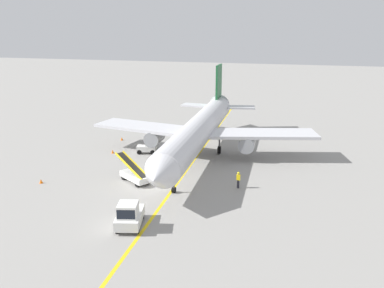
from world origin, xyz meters
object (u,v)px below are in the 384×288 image
at_px(baggage_tug_near_wing, 148,146).
at_px(safety_cone_nose_right, 122,139).
at_px(ground_crew_marshaller, 238,179).
at_px(belt_loader_forward_hold, 135,174).
at_px(pushback_tug, 129,215).
at_px(airliner, 200,129).
at_px(safety_cone_nose_left, 113,152).
at_px(safety_cone_wingtip_left, 41,181).

relative_size(baggage_tug_near_wing, safety_cone_nose_right, 6.04).
bearing_deg(ground_crew_marshaller, baggage_tug_near_wing, 148.04).
bearing_deg(belt_loader_forward_hold, pushback_tug, -67.91).
xyz_separation_m(airliner, baggage_tug_near_wing, (-6.64, -0.89, -2.49)).
relative_size(airliner, safety_cone_nose_left, 80.29).
bearing_deg(belt_loader_forward_hold, safety_cone_nose_left, 129.71).
bearing_deg(ground_crew_marshaller, airliner, 125.52).
distance_m(airliner, safety_cone_nose_right, 13.50).
distance_m(baggage_tug_near_wing, ground_crew_marshaller, 15.46).
bearing_deg(airliner, safety_cone_nose_left, -168.69).
relative_size(baggage_tug_near_wing, safety_cone_wingtip_left, 6.04).
bearing_deg(safety_cone_wingtip_left, belt_loader_forward_hold, 19.52).
xyz_separation_m(baggage_tug_near_wing, ground_crew_marshaller, (13.12, -8.18, -0.02)).
xyz_separation_m(pushback_tug, safety_cone_nose_left, (-10.54, 17.39, -0.77)).
bearing_deg(pushback_tug, ground_crew_marshaller, 56.83).
xyz_separation_m(safety_cone_nose_left, safety_cone_wingtip_left, (-2.22, -11.41, 0.00)).
xyz_separation_m(belt_loader_forward_hold, safety_cone_nose_left, (-6.81, 8.20, -0.56)).
xyz_separation_m(safety_cone_nose_right, safety_cone_wingtip_left, (-0.58, -17.33, 0.00)).
height_order(belt_loader_forward_hold, safety_cone_nose_left, belt_loader_forward_hold).
bearing_deg(safety_cone_wingtip_left, ground_crew_marshaller, 12.97).
xyz_separation_m(belt_loader_forward_hold, ground_crew_marshaller, (10.60, 1.32, 0.13)).
height_order(airliner, safety_cone_nose_left, airliner).
xyz_separation_m(belt_loader_forward_hold, safety_cone_wingtip_left, (-9.03, -3.20, -0.56)).
bearing_deg(baggage_tug_near_wing, safety_cone_nose_left, -163.21).
bearing_deg(ground_crew_marshaller, belt_loader_forward_hold, -172.91).
relative_size(belt_loader_forward_hold, safety_cone_nose_left, 11.07).
bearing_deg(ground_crew_marshaller, safety_cone_wingtip_left, -167.03).
relative_size(airliner, pushback_tug, 8.91).
distance_m(safety_cone_nose_left, safety_cone_wingtip_left, 11.62).
distance_m(airliner, ground_crew_marshaller, 11.43).
distance_m(pushback_tug, belt_loader_forward_hold, 9.92).
height_order(pushback_tug, safety_cone_nose_left, pushback_tug).
bearing_deg(airliner, safety_cone_wingtip_left, -134.06).
height_order(baggage_tug_near_wing, ground_crew_marshaller, baggage_tug_near_wing).
bearing_deg(safety_cone_nose_left, belt_loader_forward_hold, -50.29).
height_order(pushback_tug, safety_cone_wingtip_left, pushback_tug).
xyz_separation_m(pushback_tug, baggage_tug_near_wing, (-6.25, 18.69, -0.07)).
relative_size(airliner, safety_cone_wingtip_left, 80.29).
bearing_deg(safety_cone_wingtip_left, safety_cone_nose_left, 79.00).
bearing_deg(safety_cone_nose_left, pushback_tug, -58.78).
xyz_separation_m(airliner, belt_loader_forward_hold, (-4.12, -10.39, -2.64)).
bearing_deg(safety_cone_nose_right, safety_cone_nose_left, -74.59).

